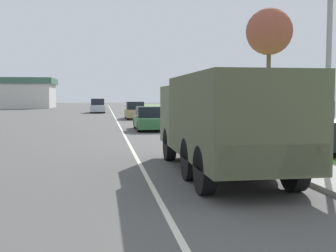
{
  "coord_description": "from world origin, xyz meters",
  "views": [
    {
      "loc": [
        -1.09,
        2.46,
        2.1
      ],
      "look_at": [
        0.81,
        14.83,
        1.2
      ],
      "focal_mm": 45.0,
      "sensor_mm": 36.0,
      "label": 1
    }
  ],
  "objects_px": {
    "military_truck": "(222,118)",
    "pickup_truck": "(315,127)",
    "car_third_ahead": "(98,106)",
    "car_second_ahead": "(135,111)",
    "car_nearest_ahead": "(151,119)"
  },
  "relations": [
    {
      "from": "military_truck",
      "to": "car_third_ahead",
      "type": "height_order",
      "value": "military_truck"
    },
    {
      "from": "military_truck",
      "to": "car_nearest_ahead",
      "type": "distance_m",
      "value": 14.82
    },
    {
      "from": "car_nearest_ahead",
      "to": "military_truck",
      "type": "bearing_deg",
      "value": -88.96
    },
    {
      "from": "car_third_ahead",
      "to": "car_second_ahead",
      "type": "bearing_deg",
      "value": -76.39
    },
    {
      "from": "military_truck",
      "to": "car_third_ahead",
      "type": "xyz_separation_m",
      "value": [
        -3.8,
        41.88,
        -0.72
      ]
    },
    {
      "from": "car_second_ahead",
      "to": "military_truck",
      "type": "bearing_deg",
      "value": -89.4
    },
    {
      "from": "car_nearest_ahead",
      "to": "car_second_ahead",
      "type": "distance_m",
      "value": 12.56
    },
    {
      "from": "military_truck",
      "to": "pickup_truck",
      "type": "bearing_deg",
      "value": 42.11
    },
    {
      "from": "military_truck",
      "to": "pickup_truck",
      "type": "distance_m",
      "value": 6.92
    },
    {
      "from": "car_third_ahead",
      "to": "pickup_truck",
      "type": "xyz_separation_m",
      "value": [
        8.92,
        -37.26,
        0.12
      ]
    },
    {
      "from": "car_third_ahead",
      "to": "pickup_truck",
      "type": "distance_m",
      "value": 38.31
    },
    {
      "from": "car_third_ahead",
      "to": "pickup_truck",
      "type": "relative_size",
      "value": 0.92
    },
    {
      "from": "car_second_ahead",
      "to": "pickup_truck",
      "type": "bearing_deg",
      "value": -76.64
    },
    {
      "from": "military_truck",
      "to": "car_second_ahead",
      "type": "relative_size",
      "value": 1.68
    },
    {
      "from": "car_nearest_ahead",
      "to": "car_second_ahead",
      "type": "relative_size",
      "value": 0.98
    }
  ]
}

